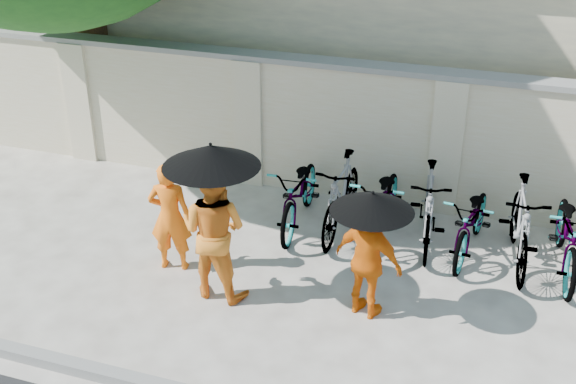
% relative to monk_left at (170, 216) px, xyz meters
% --- Properties ---
extents(ground, '(80.00, 80.00, 0.00)m').
position_rel_monk_left_xyz_m(ground, '(1.03, -0.45, -0.73)').
color(ground, beige).
extents(compound_wall, '(20.00, 0.30, 2.00)m').
position_rel_monk_left_xyz_m(compound_wall, '(2.03, 2.75, 0.27)').
color(compound_wall, beige).
rests_on(compound_wall, ground).
extents(building_behind, '(14.00, 6.00, 3.20)m').
position_rel_monk_left_xyz_m(building_behind, '(3.03, 6.55, 0.87)').
color(building_behind, beige).
rests_on(building_behind, ground).
extents(monk_left, '(0.60, 0.46, 1.47)m').
position_rel_monk_left_xyz_m(monk_left, '(0.00, 0.00, 0.00)').
color(monk_left, orange).
rests_on(monk_left, ground).
extents(monk_center, '(0.89, 0.73, 1.72)m').
position_rel_monk_left_xyz_m(monk_center, '(0.76, -0.34, 0.13)').
color(monk_center, orange).
rests_on(monk_center, ground).
extents(parasol_center, '(1.10, 1.10, 1.00)m').
position_rel_monk_left_xyz_m(parasol_center, '(0.81, -0.42, 1.12)').
color(parasol_center, black).
rests_on(parasol_center, ground).
extents(monk_right, '(0.90, 0.60, 1.43)m').
position_rel_monk_left_xyz_m(monk_right, '(2.57, -0.19, -0.02)').
color(monk_right, orange).
rests_on(monk_right, ground).
extents(parasol_right, '(0.91, 0.91, 0.80)m').
position_rel_monk_left_xyz_m(parasol_right, '(2.59, -0.27, 0.77)').
color(parasol_right, black).
rests_on(parasol_right, ground).
extents(bike_0, '(0.82, 1.95, 1.00)m').
position_rel_monk_left_xyz_m(bike_0, '(1.20, 1.57, -0.23)').
color(bike_0, gray).
rests_on(bike_0, ground).
extents(bike_1, '(0.52, 1.83, 1.10)m').
position_rel_monk_left_xyz_m(bike_1, '(1.79, 1.58, -0.18)').
color(bike_1, gray).
rests_on(bike_1, ground).
extents(bike_2, '(0.70, 1.98, 1.04)m').
position_rel_monk_left_xyz_m(bike_2, '(2.38, 1.54, -0.21)').
color(bike_2, gray).
rests_on(bike_2, ground).
extents(bike_3, '(0.75, 1.86, 1.08)m').
position_rel_monk_left_xyz_m(bike_3, '(2.97, 1.64, -0.19)').
color(bike_3, gray).
rests_on(bike_3, ground).
extents(bike_4, '(0.80, 1.81, 0.92)m').
position_rel_monk_left_xyz_m(bike_4, '(3.56, 1.57, -0.27)').
color(bike_4, gray).
rests_on(bike_4, ground).
extents(bike_5, '(0.74, 1.90, 1.11)m').
position_rel_monk_left_xyz_m(bike_5, '(4.15, 1.51, -0.18)').
color(bike_5, gray).
rests_on(bike_5, ground).
extents(bike_6, '(0.82, 1.99, 1.02)m').
position_rel_monk_left_xyz_m(bike_6, '(4.75, 1.53, -0.22)').
color(bike_6, gray).
rests_on(bike_6, ground).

